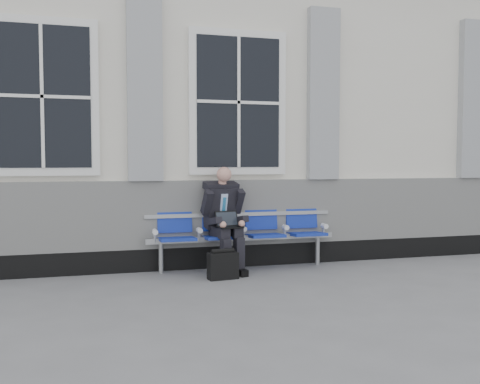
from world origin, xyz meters
name	(u,v)px	position (x,y,z in m)	size (l,w,h in m)	color
ground	(242,293)	(0.00, 0.00, 0.00)	(70.00, 70.00, 0.00)	slate
station_building	(186,116)	(-0.02, 3.47, 2.22)	(14.40, 4.40, 4.49)	silver
bench	(242,228)	(0.37, 1.32, 0.55)	(2.60, 0.47, 0.91)	#9EA0A3
businessman	(224,215)	(0.09, 1.19, 0.75)	(0.58, 0.78, 1.38)	black
briefcase	(223,265)	(-0.03, 0.75, 0.17)	(0.39, 0.20, 0.38)	black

